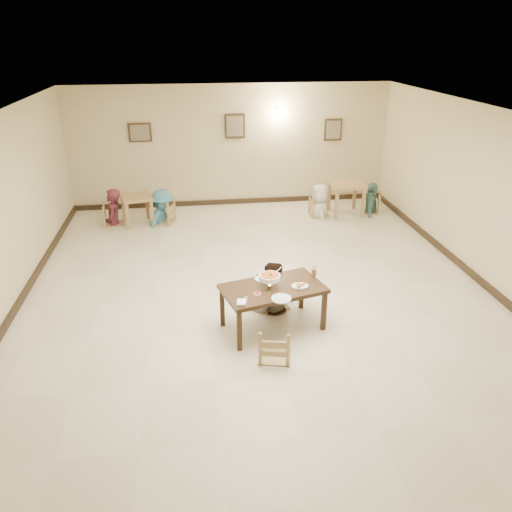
{
  "coord_description": "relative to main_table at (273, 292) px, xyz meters",
  "views": [
    {
      "loc": [
        -1.08,
        -7.47,
        4.13
      ],
      "look_at": [
        -0.12,
        -0.48,
        0.94
      ],
      "focal_mm": 35.0,
      "sensor_mm": 36.0,
      "label": 1
    }
  ],
  "objects": [
    {
      "name": "baseboard_left",
      "position": [
        -4.02,
        1.07,
        -0.55
      ],
      "size": [
        0.06,
        10.0,
        0.12
      ],
      "primitive_type": "cube",
      "color": "black",
      "rests_on": "floor"
    },
    {
      "name": "bg_chair_rr",
      "position": [
        3.3,
        4.9,
        -0.16
      ],
      "size": [
        0.43,
        0.43,
        0.91
      ],
      "rotation": [
        0.0,
        0.0,
        -1.88
      ],
      "color": "tan",
      "rests_on": "floor"
    },
    {
      "name": "fried_plate",
      "position": [
        0.39,
        -0.05,
        0.1
      ],
      "size": [
        0.26,
        0.26,
        0.06
      ],
      "color": "white",
      "rests_on": "main_table"
    },
    {
      "name": "wall_right",
      "position": [
        3.95,
        1.07,
        0.89
      ],
      "size": [
        0.0,
        10.0,
        10.0
      ],
      "primitive_type": "plane",
      "rotation": [
        1.57,
        0.0,
        -1.57
      ],
      "color": "beige",
      "rests_on": "floor"
    },
    {
      "name": "wall_front",
      "position": [
        -0.05,
        -3.93,
        0.89
      ],
      "size": [
        10.0,
        0.0,
        10.0
      ],
      "primitive_type": "plane",
      "rotation": [
        -1.57,
        0.0,
        0.0
      ],
      "color": "beige",
      "rests_on": "floor"
    },
    {
      "name": "bg_table_left",
      "position": [
        -2.37,
        4.85,
        -0.07
      ],
      "size": [
        0.83,
        0.83,
        0.68
      ],
      "rotation": [
        0.0,
        0.0,
        0.26
      ],
      "color": "tan",
      "rests_on": "floor"
    },
    {
      "name": "bg_diner_a",
      "position": [
        -2.93,
        4.87,
        0.25
      ],
      "size": [
        0.43,
        0.64,
        1.72
      ],
      "primitive_type": "imported",
      "rotation": [
        0.0,
        0.0,
        4.68
      ],
      "color": "#531E2C",
      "rests_on": "floor"
    },
    {
      "name": "chair_near",
      "position": [
        -0.1,
        -0.76,
        -0.14
      ],
      "size": [
        0.44,
        0.44,
        0.95
      ],
      "rotation": [
        0.0,
        0.0,
        2.91
      ],
      "color": "tan",
      "rests_on": "floor"
    },
    {
      "name": "main_table",
      "position": [
        0.0,
        0.0,
        0.0
      ],
      "size": [
        1.64,
        1.19,
        0.69
      ],
      "rotation": [
        0.0,
        0.0,
        0.27
      ],
      "color": "#342010",
      "rests_on": "floor"
    },
    {
      "name": "chair_far",
      "position": [
        0.11,
        0.64,
        -0.13
      ],
      "size": [
        0.45,
        0.45,
        0.96
      ],
      "rotation": [
        0.0,
        0.0,
        0.22
      ],
      "color": "tan",
      "rests_on": "floor"
    },
    {
      "name": "picture_b",
      "position": [
        0.05,
        6.02,
        1.39
      ],
      "size": [
        0.5,
        0.04,
        0.6
      ],
      "color": "#342815",
      "rests_on": "wall_back"
    },
    {
      "name": "bg_table_right",
      "position": [
        2.64,
        4.87,
        0.03
      ],
      "size": [
        0.78,
        0.78,
        0.78
      ],
      "rotation": [
        0.0,
        0.0,
        0.0
      ],
      "color": "tan",
      "rests_on": "floor"
    },
    {
      "name": "rice_plate_near",
      "position": [
        0.05,
        -0.38,
        0.09
      ],
      "size": [
        0.28,
        0.28,
        0.06
      ],
      "color": "white",
      "rests_on": "main_table"
    },
    {
      "name": "bg_diner_b",
      "position": [
        -1.8,
        4.83,
        0.2
      ],
      "size": [
        1.0,
        1.2,
        1.62
      ],
      "primitive_type": "imported",
      "rotation": [
        0.0,
        0.0,
        1.11
      ],
      "color": "teal",
      "rests_on": "floor"
    },
    {
      "name": "bg_chair_rl",
      "position": [
        1.97,
        4.83,
        -0.13
      ],
      "size": [
        0.45,
        0.45,
        0.97
      ],
      "rotation": [
        0.0,
        0.0,
        1.55
      ],
      "color": "tan",
      "rests_on": "floor"
    },
    {
      "name": "bg_diner_c",
      "position": [
        1.97,
        4.83,
        0.17
      ],
      "size": [
        0.51,
        0.77,
        1.57
      ],
      "primitive_type": "imported",
      "rotation": [
        0.0,
        0.0,
        4.72
      ],
      "color": "silver",
      "rests_on": "floor"
    },
    {
      "name": "bg_chair_lr",
      "position": [
        -1.8,
        4.83,
        -0.08
      ],
      "size": [
        0.5,
        0.5,
        1.06
      ],
      "rotation": [
        0.0,
        0.0,
        -1.89
      ],
      "color": "tan",
      "rests_on": "floor"
    },
    {
      "name": "drink_glass",
      "position": [
        0.68,
        0.28,
        0.15
      ],
      "size": [
        0.07,
        0.07,
        0.14
      ],
      "color": "white",
      "rests_on": "main_table"
    },
    {
      "name": "rice_plate_far",
      "position": [
        -0.09,
        0.25,
        0.1
      ],
      "size": [
        0.31,
        0.31,
        0.07
      ],
      "color": "white",
      "rests_on": "main_table"
    },
    {
      "name": "bg_chair_ll",
      "position": [
        -2.93,
        4.87,
        -0.14
      ],
      "size": [
        0.45,
        0.45,
        0.95
      ],
      "rotation": [
        0.0,
        0.0,
        1.69
      ],
      "color": "tan",
      "rests_on": "floor"
    },
    {
      "name": "napkin_cutlery",
      "position": [
        -0.51,
        -0.42,
        0.09
      ],
      "size": [
        0.18,
        0.26,
        0.03
      ],
      "color": "white",
      "rests_on": "main_table"
    },
    {
      "name": "chili_dish",
      "position": [
        -0.26,
        -0.19,
        0.09
      ],
      "size": [
        0.11,
        0.11,
        0.02
      ],
      "color": "white",
      "rests_on": "main_table"
    },
    {
      "name": "ceiling",
      "position": [
        -0.05,
        1.07,
        2.39
      ],
      "size": [
        10.0,
        10.0,
        0.0
      ],
      "primitive_type": "plane",
      "color": "white",
      "rests_on": "wall_back"
    },
    {
      "name": "baseboard_right",
      "position": [
        3.92,
        1.07,
        -0.55
      ],
      "size": [
        0.06,
        10.0,
        0.12
      ],
      "primitive_type": "cube",
      "color": "black",
      "rests_on": "floor"
    },
    {
      "name": "baseboard_back",
      "position": [
        -0.05,
        6.04,
        -0.55
      ],
      "size": [
        8.0,
        0.06,
        0.12
      ],
      "primitive_type": "cube",
      "color": "black",
      "rests_on": "floor"
    },
    {
      "name": "main_diner",
      "position": [
        0.06,
        0.59,
        0.19
      ],
      "size": [
        0.81,
        0.64,
        1.61
      ],
      "primitive_type": "imported",
      "rotation": [
        0.0,
        0.0,
        3.18
      ],
      "color": "gray",
      "rests_on": "floor"
    },
    {
      "name": "wall_back",
      "position": [
        -0.05,
        6.07,
        0.89
      ],
      "size": [
        10.0,
        0.0,
        10.0
      ],
      "primitive_type": "plane",
      "rotation": [
        1.57,
        0.0,
        0.0
      ],
      "color": "beige",
      "rests_on": "floor"
    },
    {
      "name": "picture_a",
      "position": [
        -2.25,
        6.02,
        1.29
      ],
      "size": [
        0.55,
        0.04,
        0.45
      ],
      "color": "#342815",
      "rests_on": "wall_back"
    },
    {
      "name": "curry_warmer",
      "position": [
        -0.05,
        -0.0,
        0.24
      ],
      "size": [
        0.35,
        0.31,
        0.28
      ],
      "color": "silver",
      "rests_on": "main_table"
    },
    {
      "name": "picture_c",
      "position": [
        2.55,
        6.02,
        1.24
      ],
      "size": [
        0.45,
        0.04,
        0.55
      ],
      "color": "#342815",
      "rests_on": "wall_back"
    },
    {
      "name": "floor",
      "position": [
        -0.05,
        1.07,
        -0.61
      ],
      "size": [
        10.0,
        10.0,
        0.0
      ],
      "primitive_type": "plane",
      "color": "beige",
      "rests_on": "ground"
    },
    {
      "name": "wall_sconce",
      "position": [
        1.15,
        6.03,
        1.69
      ],
      "size": [
        0.16,
        0.05,
        0.22
      ],
      "primitive_type": "cube",
      "color": "#FFD88C",
      "rests_on": "wall_back"
    },
    {
      "name": "bg_diner_d",
      "position": [
        3.3,
        4.9,
        0.15
      ],
      "size": [
        0.67,
        0.97,
        1.52
      ],
      "primitive_type": "imported",
      "rotation": [
        0.0,
        0.0,
        1.2
      ],
      "color": "#58968A",
      "rests_on": "floor"
    }
  ]
}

